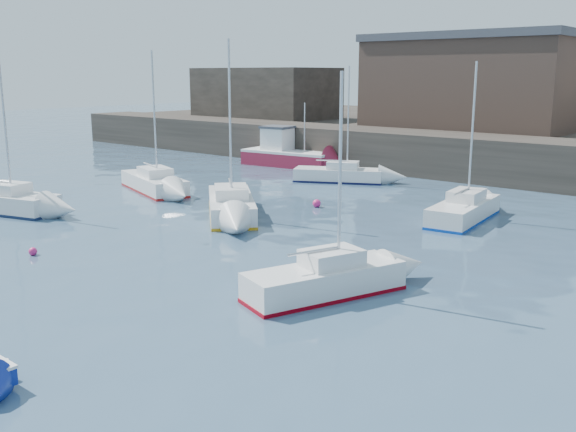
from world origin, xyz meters
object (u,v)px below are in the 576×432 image
Objects in this scene: buoy_mid at (323,275)px; buoy_far at (317,207)px; sailboat_h at (339,174)px; sailboat_f at (464,210)px; sailboat_e at (154,182)px; sailboat_b at (231,205)px; sailboat_c at (325,279)px; buoy_near at (33,255)px; sailboat_a at (4,201)px; fishing_boat at (287,154)px.

buoy_mid is 0.83× the size of buoy_far.
sailboat_h is at bearing 123.76° from buoy_mid.
sailboat_f reaches higher than buoy_mid.
sailboat_e reaches higher than sailboat_f.
sailboat_b reaches higher than sailboat_e.
sailboat_e reaches higher than sailboat_c.
sailboat_b is 5.08m from buoy_far.
sailboat_c is at bearing 17.21° from buoy_near.
sailboat_f is at bearing 35.00° from sailboat_a.
buoy_near is 12.02m from buoy_mid.
sailboat_e is (0.95, -14.16, -0.41)m from fishing_boat.
sailboat_f is 20.67× the size of buoy_mid.
sailboat_a is 12.24m from sailboat_b.
fishing_boat reaches higher than buoy_far.
sailboat_b is 12.58m from sailboat_h.
sailboat_f is (9.82, 6.69, -0.03)m from sailboat_b.
sailboat_e reaches higher than buoy_near.
sailboat_c is at bearing -31.34° from sailboat_b.
buoy_near is at bearing -87.55° from sailboat_h.
sailboat_c is at bearing -23.70° from sailboat_e.
sailboat_h is (-1.94, 12.43, -0.08)m from sailboat_b.
sailboat_a is 18.04× the size of buoy_far.
sailboat_a reaches higher than buoy_far.
sailboat_a reaches higher than buoy_mid.
sailboat_a is 0.93× the size of sailboat_b.
fishing_boat is 21.68m from sailboat_f.
fishing_boat is 23.12× the size of buoy_near.
sailboat_b is 1.21× the size of sailboat_c.
sailboat_e is 22.70× the size of buoy_mid.
sailboat_b is 19.37× the size of buoy_far.
sailboat_a is at bearing -135.78° from buoy_far.
sailboat_f is (19.52, -9.42, -0.42)m from fishing_boat.
buoy_near is 0.74× the size of buoy_far.
sailboat_a reaches higher than sailboat_h.
sailboat_e is 18.74× the size of buoy_far.
buoy_mid is at bearing -90.25° from sailboat_f.
sailboat_e reaches higher than sailboat_a.
sailboat_b is (9.94, 7.15, -0.00)m from sailboat_a.
buoy_far is (4.06, -7.84, -0.51)m from sailboat_h.
sailboat_a is 0.96× the size of sailboat_e.
sailboat_c is 14.50m from buoy_far.
sailboat_b is 11.04m from buoy_mid.
sailboat_b reaches higher than buoy_mid.
buoy_mid is (-1.35, 1.67, -0.56)m from sailboat_c.
fishing_boat is 18.81m from sailboat_b.
sailboat_c is 13.52m from sailboat_f.
buoy_mid is (-0.05, -11.79, -0.55)m from sailboat_f.
sailboat_b is at bearing -12.57° from sailboat_e.
fishing_boat is at bearing 132.29° from sailboat_c.
sailboat_h is at bearing 98.88° from sailboat_b.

